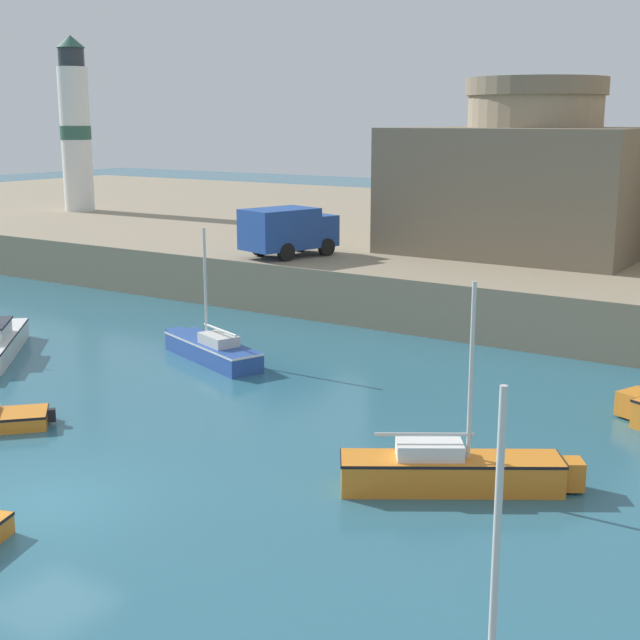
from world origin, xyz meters
TOP-DOWN VIEW (x-y plane):
  - ground_plane at (0.00, 0.00)m, footprint 200.00×200.00m
  - quay_seawall at (0.00, 38.40)m, footprint 120.00×40.00m
  - sailboat_blue_2 at (-4.70, 11.24)m, footprint 5.39×2.88m
  - sailboat_orange_4 at (7.21, 5.68)m, footprint 5.10×3.72m
  - fortress at (0.00, 29.35)m, footprint 11.18×11.18m
  - lighthouse at (-32.00, 29.83)m, footprint 2.04×2.04m
  - truck_on_quay at (-8.11, 20.76)m, footprint 3.16×4.70m

SIDE VIEW (x-z plane):
  - ground_plane at x=0.00m, z-range 0.00..0.00m
  - sailboat_blue_2 at x=-4.70m, z-range -1.89..2.75m
  - sailboat_orange_4 at x=7.21m, z-range -1.94..2.91m
  - quay_seawall at x=0.00m, z-range 0.00..2.18m
  - truck_on_quay at x=-8.11m, z-range 2.30..4.50m
  - fortress at x=0.00m, z-range 1.41..9.37m
  - lighthouse at x=-32.00m, z-range 1.99..13.44m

